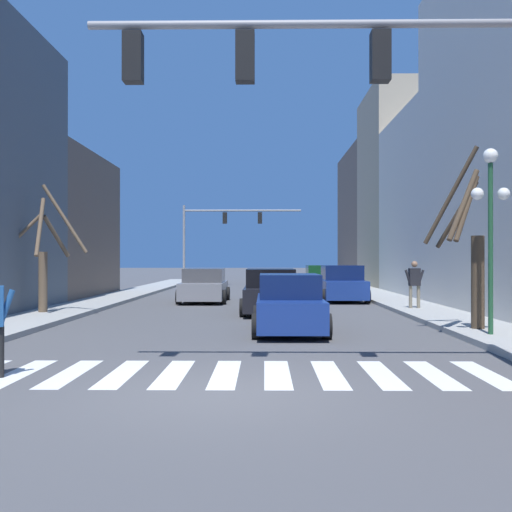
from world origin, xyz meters
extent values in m
plane|color=#4C4C4F|center=(0.00, 0.00, 0.00)|extent=(240.00, 240.00, 0.00)
cube|color=#66564C|center=(-10.76, 21.33, 3.64)|extent=(6.00, 9.29, 7.28)
cube|color=beige|center=(10.76, 23.41, 4.84)|extent=(6.00, 9.46, 9.69)
cube|color=tan|center=(10.76, 32.48, 6.72)|extent=(6.00, 8.70, 13.44)
cube|color=#66564C|center=(10.76, 42.88, 5.60)|extent=(6.00, 12.09, 11.19)
cube|color=white|center=(-3.60, 1.54, 0.00)|extent=(0.45, 2.60, 0.01)
cube|color=white|center=(-2.70, 1.54, 0.00)|extent=(0.45, 2.60, 0.01)
cube|color=white|center=(-1.80, 1.54, 0.00)|extent=(0.45, 2.60, 0.01)
cube|color=white|center=(-0.90, 1.54, 0.00)|extent=(0.45, 2.60, 0.01)
cube|color=white|center=(0.00, 1.54, 0.00)|extent=(0.45, 2.60, 0.01)
cube|color=white|center=(0.90, 1.54, 0.00)|extent=(0.45, 2.60, 0.01)
cube|color=white|center=(1.80, 1.54, 0.00)|extent=(0.45, 2.60, 0.01)
cube|color=white|center=(2.70, 1.54, 0.00)|extent=(0.45, 2.60, 0.01)
cube|color=white|center=(3.60, 1.54, 0.00)|extent=(0.45, 2.60, 0.01)
cube|color=white|center=(4.50, 1.54, 0.00)|extent=(0.45, 2.60, 0.01)
cylinder|color=gray|center=(1.49, 1.18, 5.94)|extent=(7.56, 0.14, 0.14)
cube|color=black|center=(2.62, 1.18, 5.39)|extent=(0.32, 0.28, 0.84)
cube|color=black|center=(0.35, 1.18, 5.39)|extent=(0.32, 0.28, 0.84)
cube|color=black|center=(-1.54, 1.18, 5.39)|extent=(0.32, 0.28, 0.84)
cylinder|color=gray|center=(-5.26, 35.29, 2.98)|extent=(0.18, 0.18, 5.95)
cylinder|color=gray|center=(-0.94, 35.29, 5.55)|extent=(8.65, 0.14, 0.14)
cube|color=black|center=(-2.24, 35.29, 5.00)|extent=(0.32, 0.28, 0.84)
cube|color=black|center=(0.36, 35.29, 5.00)|extent=(0.32, 0.28, 0.84)
cylinder|color=#1E4C2D|center=(6.23, 5.88, 2.25)|extent=(0.12, 0.12, 4.20)
sphere|color=white|center=(6.23, 5.88, 4.53)|extent=(0.36, 0.36, 0.36)
sphere|color=white|center=(5.91, 5.88, 3.59)|extent=(0.31, 0.31, 0.31)
sphere|color=white|center=(6.55, 5.88, 3.59)|extent=(0.31, 0.31, 0.31)
cube|color=navy|center=(4.31, 19.24, 0.59)|extent=(1.90, 4.32, 0.83)
cube|color=#0E1C46|center=(4.31, 19.24, 1.35)|extent=(1.75, 2.25, 0.68)
cylinder|color=black|center=(3.34, 20.58, 0.32)|extent=(0.22, 0.64, 0.64)
cylinder|color=black|center=(5.28, 20.58, 0.32)|extent=(0.22, 0.64, 0.64)
cylinder|color=black|center=(3.34, 17.91, 0.32)|extent=(0.22, 0.64, 0.64)
cylinder|color=black|center=(5.28, 17.91, 0.32)|extent=(0.22, 0.64, 0.64)
cube|color=#236B38|center=(4.30, 29.53, 0.56)|extent=(1.93, 4.90, 0.77)
cube|color=#133A1E|center=(4.30, 29.53, 1.26)|extent=(1.77, 2.55, 0.63)
cylinder|color=black|center=(3.32, 31.05, 0.32)|extent=(0.22, 0.64, 0.64)
cylinder|color=black|center=(5.28, 31.05, 0.32)|extent=(0.22, 0.64, 0.64)
cylinder|color=black|center=(3.32, 28.02, 0.32)|extent=(0.22, 0.64, 0.64)
cylinder|color=black|center=(5.28, 28.02, 0.32)|extent=(0.22, 0.64, 0.64)
cube|color=black|center=(0.91, 13.19, 0.57)|extent=(1.90, 4.89, 0.80)
cube|color=black|center=(0.91, 13.19, 1.30)|extent=(1.74, 2.54, 0.65)
cylinder|color=black|center=(-0.06, 14.70, 0.32)|extent=(0.22, 0.64, 0.64)
cylinder|color=black|center=(1.87, 14.70, 0.32)|extent=(0.22, 0.64, 0.64)
cylinder|color=black|center=(-0.06, 11.67, 0.32)|extent=(0.22, 0.64, 0.64)
cylinder|color=black|center=(1.87, 11.67, 0.32)|extent=(0.22, 0.64, 0.64)
cube|color=gray|center=(-2.09, 18.64, 0.55)|extent=(1.92, 4.49, 0.75)
cube|color=#464648|center=(-2.09, 18.64, 1.24)|extent=(1.77, 2.34, 0.62)
cylinder|color=black|center=(-1.11, 17.25, 0.32)|extent=(0.22, 0.64, 0.64)
cylinder|color=black|center=(-3.07, 17.25, 0.32)|extent=(0.22, 0.64, 0.64)
cylinder|color=black|center=(-1.11, 20.03, 0.32)|extent=(0.22, 0.64, 0.64)
cylinder|color=black|center=(-3.07, 20.03, 0.32)|extent=(0.22, 0.64, 0.64)
cube|color=navy|center=(1.35, 7.33, 0.56)|extent=(1.72, 4.16, 0.77)
cube|color=#0E1C46|center=(1.35, 7.33, 1.27)|extent=(1.59, 2.16, 0.63)
cylinder|color=black|center=(0.47, 8.62, 0.32)|extent=(0.22, 0.64, 0.64)
cylinder|color=black|center=(2.23, 8.62, 0.32)|extent=(0.22, 0.64, 0.64)
cylinder|color=black|center=(0.47, 6.04, 0.32)|extent=(0.22, 0.64, 0.64)
cylinder|color=black|center=(2.23, 6.04, 0.32)|extent=(0.22, 0.64, 0.64)
cylinder|color=#7A705B|center=(6.46, 13.68, 0.57)|extent=(0.12, 0.12, 0.83)
cylinder|color=#7A705B|center=(6.16, 13.65, 0.57)|extent=(0.12, 0.12, 0.83)
cube|color=black|center=(6.31, 13.66, 1.31)|extent=(0.43, 0.27, 0.66)
sphere|color=#8C664C|center=(6.31, 13.66, 1.79)|extent=(0.23, 0.23, 0.23)
cylinder|color=black|center=(6.55, 13.68, 1.27)|extent=(0.29, 0.12, 0.64)
cylinder|color=black|center=(6.08, 13.64, 1.27)|extent=(0.29, 0.12, 0.64)
cylinder|color=black|center=(-3.77, 1.16, 0.43)|extent=(0.13, 0.13, 0.86)
cylinder|color=#235693|center=(-3.69, 1.19, 1.16)|extent=(0.31, 0.19, 0.66)
cylinder|color=brown|center=(-7.01, 11.82, 1.20)|extent=(0.30, 0.30, 2.09)
cylinder|color=brown|center=(-7.65, 11.66, 2.92)|extent=(1.35, 0.47, 1.46)
cylinder|color=brown|center=(-6.90, 11.21, 3.09)|extent=(0.36, 1.32, 2.07)
cylinder|color=brown|center=(-6.27, 11.86, 3.39)|extent=(1.60, 0.22, 2.42)
cylinder|color=brown|center=(-6.71, 12.28, 2.79)|extent=(0.70, 1.08, 1.52)
cylinder|color=#473828|center=(6.34, 7.09, 1.38)|extent=(0.34, 0.34, 2.46)
cylinder|color=#473828|center=(5.75, 7.50, 3.71)|extent=(1.28, 0.96, 2.64)
cylinder|color=#473828|center=(5.84, 6.74, 3.41)|extent=(1.11, 0.88, 1.97)
cylinder|color=#473828|center=(5.93, 6.74, 3.32)|extent=(0.93, 0.86, 1.82)
cylinder|color=#473828|center=(5.94, 7.59, 3.19)|extent=(0.88, 1.13, 1.81)
camera|label=1|loc=(0.67, -8.84, 2.01)|focal=42.00mm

